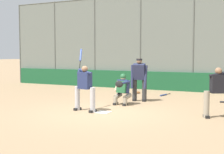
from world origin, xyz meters
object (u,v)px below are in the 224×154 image
fielding_glove_on_dirt (137,92)px  spare_bat_by_padding (164,95)px  umpire_home (139,78)px  batter_at_plate (85,87)px  batter_on_deck (218,91)px  catcher_behind_plate (122,89)px

fielding_glove_on_dirt → spare_bat_by_padding: bearing=173.9°
umpire_home → spare_bat_by_padding: umpire_home is taller
umpire_home → fielding_glove_on_dirt: 2.53m
batter_at_plate → fielding_glove_on_dirt: bearing=-77.6°
batter_at_plate → batter_on_deck: bearing=-158.1°
spare_bat_by_padding → fielding_glove_on_dirt: (1.34, -0.14, 0.02)m
catcher_behind_plate → fielding_glove_on_dirt: catcher_behind_plate is taller
catcher_behind_plate → umpire_home: umpire_home is taller
batter_on_deck → spare_bat_by_padding: (2.81, -4.03, -0.76)m
catcher_behind_plate → spare_bat_by_padding: (-0.64, -3.10, -0.55)m
umpire_home → fielding_glove_on_dirt: umpire_home is taller
batter_at_plate → batter_on_deck: batter_on_deck is taller
batter_at_plate → spare_bat_by_padding: size_ratio=2.34×
catcher_behind_plate → fielding_glove_on_dirt: size_ratio=3.88×
batter_on_deck → batter_at_plate: bearing=162.2°
batter_on_deck → catcher_behind_plate: bearing=135.9°
catcher_behind_plate → spare_bat_by_padding: bearing=-100.4°
batter_at_plate → umpire_home: size_ratio=1.20×
fielding_glove_on_dirt → catcher_behind_plate: bearing=102.2°
umpire_home → fielding_glove_on_dirt: size_ratio=5.76×
catcher_behind_plate → spare_bat_by_padding: catcher_behind_plate is taller
catcher_behind_plate → batter_at_plate: bearing=73.8°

